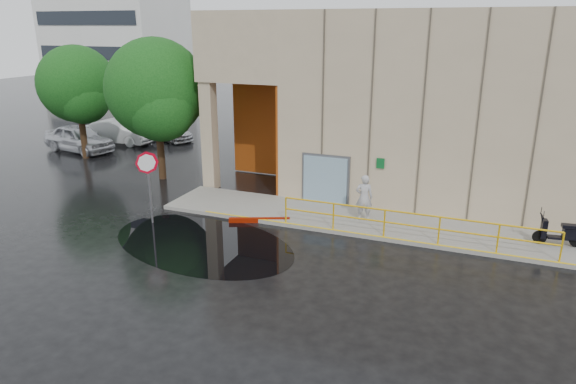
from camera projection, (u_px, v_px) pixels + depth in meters
name	position (u px, v px, depth m)	size (l,w,h in m)	color
ground	(265.00, 261.00, 16.92)	(120.00, 120.00, 0.00)	black
sidewalk	(409.00, 228.00, 19.49)	(20.00, 3.00, 0.15)	gray
building	(462.00, 98.00, 23.57)	(20.00, 10.17, 8.00)	tan
guardrail	(411.00, 226.00, 18.02)	(9.56, 0.06, 1.03)	#E6AF0C
distant_building	(115.00, 24.00, 49.09)	(12.00, 8.08, 15.00)	silver
person	(364.00, 197.00, 19.82)	(0.66, 0.44, 1.82)	#A9A9AD
scooter	(561.00, 226.00, 17.53)	(1.67, 0.71, 1.27)	black
stop_sign	(148.00, 172.00, 19.52)	(0.62, 0.66, 2.88)	slate
red_curb	(259.00, 220.00, 20.20)	(2.40, 0.18, 0.18)	#771000
puddle	(202.00, 243.00, 18.32)	(7.44, 4.58, 0.01)	black
car_a	(79.00, 138.00, 31.28)	(1.94, 4.83, 1.64)	silver
car_b	(119.00, 132.00, 33.45)	(1.65, 4.72, 1.56)	white
car_c	(167.00, 131.00, 34.51)	(1.66, 4.07, 1.18)	#B5B6BC
tree_near	(157.00, 93.00, 24.49)	(4.82, 4.82, 6.92)	black
tree_far	(78.00, 87.00, 28.66)	(4.30, 4.30, 6.41)	black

